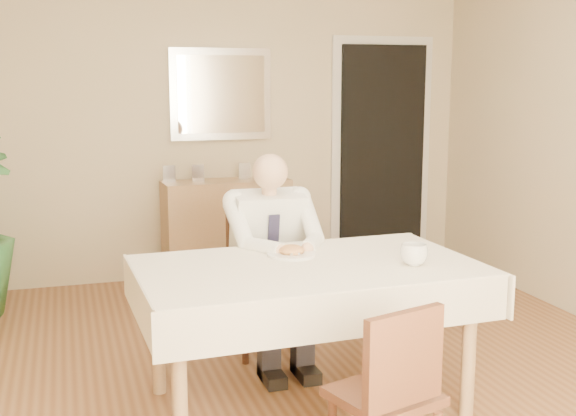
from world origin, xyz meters
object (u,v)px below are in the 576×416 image
object	(u,v)px
dining_table	(308,280)
sideboard	(227,230)
chair_far	(262,271)
coffee_mug	(414,255)
chair_near	(392,389)
seated_man	(275,250)

from	to	relation	value
dining_table	sideboard	xyz separation A→B (m)	(0.13, 2.49, -0.25)
chair_far	sideboard	xyz separation A→B (m)	(0.13, 1.61, -0.07)
coffee_mug	chair_far	bearing A→B (deg)	115.49
dining_table	chair_near	xyz separation A→B (m)	(0.06, -0.87, -0.22)
chair_near	coffee_mug	world-z (taller)	coffee_mug
sideboard	coffee_mug	bearing A→B (deg)	-85.27
seated_man	sideboard	bearing A→B (deg)	86.02
chair_far	seated_man	xyz separation A→B (m)	(0.00, -0.29, 0.20)
sideboard	chair_far	bearing A→B (deg)	-97.87
chair_near	seated_man	size ratio (longest dim) A/B	0.65
seated_man	sideboard	xyz separation A→B (m)	(0.13, 1.90, -0.27)
seated_man	sideboard	world-z (taller)	seated_man
chair_far	chair_near	xyz separation A→B (m)	(0.06, -1.75, -0.04)
seated_man	coffee_mug	xyz separation A→B (m)	(0.50, -0.77, 0.12)
chair_far	sideboard	distance (m)	1.62
dining_table	coffee_mug	size ratio (longest dim) A/B	12.80
dining_table	sideboard	size ratio (longest dim) A/B	1.66
chair_far	sideboard	bearing A→B (deg)	78.00
chair_near	sideboard	world-z (taller)	sideboard
chair_far	dining_table	bearing A→B (deg)	-97.32
dining_table	chair_far	world-z (taller)	chair_far
seated_man	chair_far	bearing A→B (deg)	90.00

